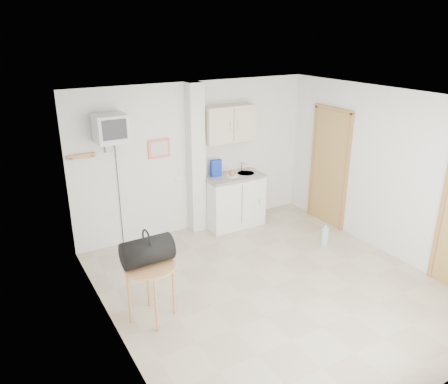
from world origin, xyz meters
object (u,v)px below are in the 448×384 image
duffel_bag (147,251)px  crt_television (110,129)px  round_table (150,273)px  water_bottle (325,236)px

duffel_bag → crt_television: bearing=82.7°
round_table → duffel_bag: size_ratio=1.25×
crt_television → round_table: size_ratio=2.95×
crt_television → duffel_bag: (-0.21, -1.81, -1.04)m
crt_television → round_table: 2.28m
water_bottle → round_table: bearing=-172.5°
round_table → duffel_bag: duffel_bag is taller
round_table → duffel_bag: 0.27m
duffel_bag → water_bottle: 3.22m
round_table → water_bottle: (3.11, 0.41, -0.47)m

